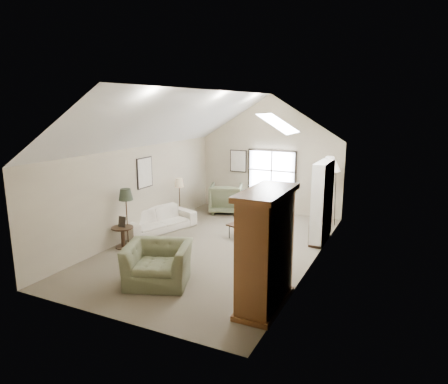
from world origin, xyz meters
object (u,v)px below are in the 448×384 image
at_px(armoire, 266,250).
at_px(side_chair, 280,209).
at_px(armchair_near, 158,264).
at_px(side_table, 123,237).
at_px(sofa, 158,220).
at_px(coffee_table, 242,232).
at_px(armchair_far, 226,198).

height_order(armoire, side_chair, armoire).
distance_m(armchair_near, side_table, 2.45).
xyz_separation_m(sofa, coffee_table, (2.55, 0.32, -0.12)).
height_order(coffee_table, side_chair, side_chair).
xyz_separation_m(side_table, side_chair, (3.14, 3.40, 0.29)).
bearing_deg(coffee_table, sofa, -172.84).
bearing_deg(sofa, coffee_table, -62.79).
bearing_deg(armchair_near, sofa, 104.43).
relative_size(armoire, side_table, 3.91).
bearing_deg(armchair_far, sofa, 51.03).
relative_size(sofa, coffee_table, 2.82).
height_order(side_table, side_chair, side_chair).
bearing_deg(sofa, armchair_far, 0.98).
height_order(coffee_table, side_table, side_table).
height_order(armchair_near, side_table, armchair_near).
relative_size(armchair_far, side_table, 1.94).
bearing_deg(side_table, side_chair, 47.20).
xyz_separation_m(armchair_near, side_table, (-2.04, 1.35, -0.14)).
bearing_deg(side_table, sofa, 90.00).
distance_m(sofa, side_table, 1.60).
bearing_deg(armoire, coffee_table, 119.66).
bearing_deg(side_chair, side_table, -116.23).
xyz_separation_m(sofa, side_table, (0.00, -1.60, -0.05)).
relative_size(sofa, armchair_near, 1.72).
bearing_deg(side_chair, coffee_table, -95.48).
height_order(armoire, sofa, armoire).
xyz_separation_m(armoire, armchair_near, (-2.34, -0.05, -0.68)).
height_order(armoire, side_table, armoire).
bearing_deg(armchair_near, armchair_far, 80.80).
xyz_separation_m(sofa, side_chair, (3.14, 1.80, 0.25)).
bearing_deg(coffee_table, armoire, -60.34).
distance_m(armchair_near, coffee_table, 3.31).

